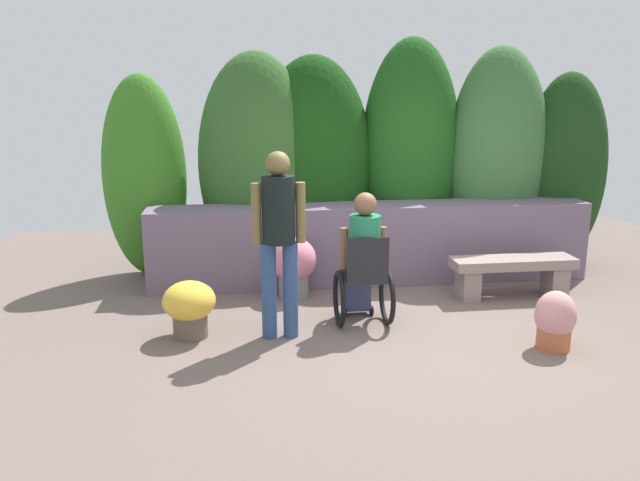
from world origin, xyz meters
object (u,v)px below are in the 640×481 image
stone_bench (512,271)px  flower_pot_terracotta_by_wall (293,265)px  flower_pot_small_foreground (189,306)px  person_in_wheelchair (363,263)px  flower_pot_red_accent (555,321)px  person_standing_companion (279,232)px

stone_bench → flower_pot_terracotta_by_wall: size_ratio=2.03×
stone_bench → flower_pot_small_foreground: size_ratio=2.56×
stone_bench → person_in_wheelchair: person_in_wheelchair is taller
person_in_wheelchair → flower_pot_terracotta_by_wall: (-0.60, 0.92, -0.25)m
flower_pot_terracotta_by_wall → flower_pot_red_accent: size_ratio=1.27×
person_in_wheelchair → stone_bench: bearing=23.4°
flower_pot_small_foreground → flower_pot_terracotta_by_wall: bearing=44.6°
stone_bench → flower_pot_small_foreground: flower_pot_small_foreground is taller
flower_pot_red_accent → flower_pot_small_foreground: bearing=167.8°
stone_bench → flower_pot_terracotta_by_wall: (-2.43, 0.32, 0.07)m
flower_pot_terracotta_by_wall → flower_pot_small_foreground: size_ratio=1.26×
flower_pot_red_accent → flower_pot_small_foreground: (-3.26, 0.71, 0.04)m
stone_bench → flower_pot_small_foreground: bearing=-163.9°
flower_pot_terracotta_by_wall → flower_pot_red_accent: flower_pot_terracotta_by_wall is taller
person_in_wheelchair → flower_pot_red_accent: size_ratio=2.47×
flower_pot_terracotta_by_wall → stone_bench: bearing=-7.6°
person_in_wheelchair → person_standing_companion: (-0.84, -0.25, 0.39)m
person_in_wheelchair → flower_pot_small_foreground: (-1.68, -0.14, -0.32)m
person_standing_companion → flower_pot_red_accent: size_ratio=3.24×
stone_bench → flower_pot_small_foreground: 3.58m
stone_bench → flower_pot_red_accent: flower_pot_red_accent is taller
person_in_wheelchair → person_standing_companion: 0.95m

